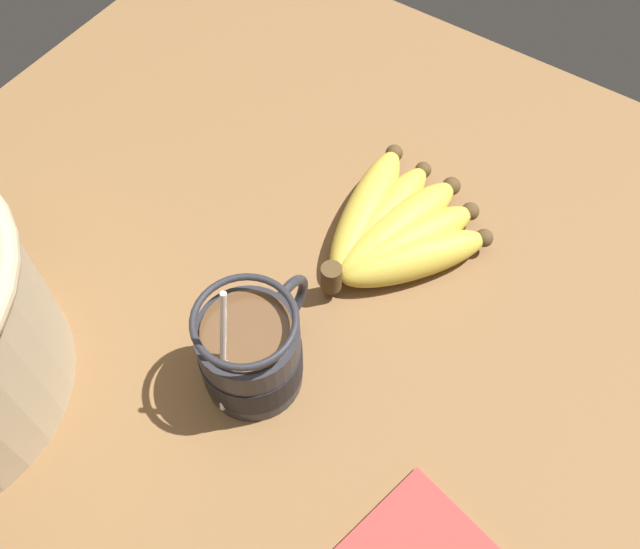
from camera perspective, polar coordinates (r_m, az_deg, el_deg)
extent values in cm
cube|color=brown|center=(66.25, -1.46, -9.12)|extent=(101.85, 101.85, 3.54)
cylinder|color=#28282D|center=(61.18, -5.56, -6.43)|extent=(8.65, 8.65, 8.60)
cylinder|color=black|center=(61.77, -5.51, -6.71)|extent=(8.85, 8.85, 3.64)
torus|color=#28282D|center=(62.25, -2.67, -2.45)|extent=(5.89, 0.90, 5.89)
cylinder|color=brown|center=(57.28, -5.92, -4.49)|extent=(7.45, 7.45, 0.40)
torus|color=#28282D|center=(55.80, -6.07, -3.67)|extent=(8.65, 8.65, 0.60)
cylinder|color=silver|center=(56.10, -7.77, -6.52)|extent=(3.36, 0.50, 15.13)
ellipsoid|color=silver|center=(63.26, -6.18, -8.56)|extent=(3.00, 2.00, 0.80)
cylinder|color=#4C381E|center=(66.30, 0.91, -0.23)|extent=(2.00, 2.00, 3.00)
ellipsoid|color=gold|center=(69.18, 7.52, 1.28)|extent=(14.38, 12.21, 4.07)
sphere|color=#4C381E|center=(71.81, 12.98, 2.86)|extent=(1.83, 1.83, 1.83)
ellipsoid|color=gold|center=(70.08, 6.99, 2.46)|extent=(15.72, 10.21, 4.11)
sphere|color=#4C381E|center=(73.49, 11.92, 4.97)|extent=(1.85, 1.85, 1.85)
ellipsoid|color=gold|center=(70.90, 6.22, 3.62)|extent=(16.64, 7.72, 4.25)
sphere|color=#4C381E|center=(75.10, 10.47, 6.96)|extent=(1.91, 1.91, 1.91)
ellipsoid|color=gold|center=(71.65, 5.00, 4.34)|extent=(16.15, 4.08, 3.87)
sphere|color=#4C381E|center=(76.31, 8.25, 8.27)|extent=(1.74, 1.74, 1.74)
ellipsoid|color=gold|center=(72.13, 3.73, 5.15)|extent=(17.13, 7.31, 4.13)
sphere|color=#4C381E|center=(77.32, 5.95, 9.62)|extent=(1.86, 1.86, 1.86)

